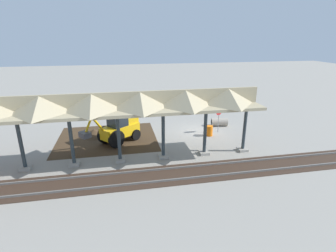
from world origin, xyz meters
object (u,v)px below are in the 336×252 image
at_px(backhoe, 119,128).
at_px(traffic_barrel, 209,131).
at_px(stop_sign, 219,114).
at_px(concrete_pipe, 219,122).

relative_size(backhoe, traffic_barrel, 5.23).
bearing_deg(traffic_barrel, stop_sign, -147.07).
height_order(stop_sign, backhoe, backhoe).
height_order(backhoe, concrete_pipe, backhoe).
xyz_separation_m(concrete_pipe, traffic_barrel, (1.84, 2.34, 0.07)).
bearing_deg(concrete_pipe, backhoe, 13.54).
bearing_deg(stop_sign, backhoe, 4.28).
distance_m(stop_sign, traffic_barrel, 1.79).
distance_m(backhoe, traffic_barrel, 7.82).
xyz_separation_m(backhoe, traffic_barrel, (-7.77, 0.02, -0.82)).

